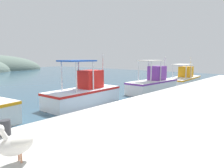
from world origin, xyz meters
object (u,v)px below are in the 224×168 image
Objects in this scene: fishing_boat_fourth at (153,83)px; fishing_boat_third at (84,93)px; fishing_boat_fifth at (184,78)px; mooring_bollard_second at (5,128)px; pelican at (17,143)px.

fishing_boat_third is at bearing 172.65° from fishing_boat_fourth.
fishing_boat_fifth reaches higher than mooring_bollard_second.
fishing_boat_third is 6.90m from mooring_bollard_second.
fishing_boat_fourth is 12.95× the size of mooring_bollard_second.
pelican is (-12.88, -4.41, 0.49)m from fishing_boat_fourth.
mooring_bollard_second is (-12.47, -2.78, 0.29)m from fishing_boat_fourth.
pelican is 1.69m from mooring_bollard_second.
fishing_boat_third is at bearing 39.99° from pelican.
fishing_boat_third reaches higher than fishing_boat_fifth.
fishing_boat_fifth reaches higher than pelican.
mooring_bollard_second is at bearing -167.44° from fishing_boat_fourth.
fishing_boat_third reaches higher than mooring_bollard_second.
fishing_boat_third is 13.01m from fishing_boat_fifth.
pelican is at bearing -104.09° from mooring_bollard_second.
pelican is at bearing -140.01° from fishing_boat_third.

